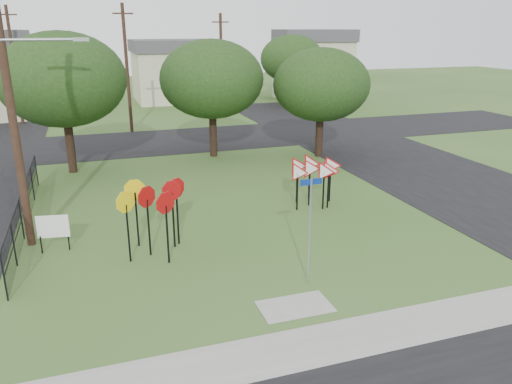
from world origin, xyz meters
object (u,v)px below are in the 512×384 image
stop_sign_cluster (154,202)px  info_board (53,228)px  yield_sign_cluster (314,170)px  street_name_sign (310,225)px

stop_sign_cluster → info_board: bearing=160.6°
stop_sign_cluster → yield_sign_cluster: 7.63m
yield_sign_cluster → info_board: (-10.44, -1.55, -0.68)m
stop_sign_cluster → street_name_sign: bearing=-41.9°
stop_sign_cluster → yield_sign_cluster: bearing=20.9°
stop_sign_cluster → info_board: size_ratio=1.85×
street_name_sign → yield_sign_cluster: (3.09, 6.33, -0.30)m
street_name_sign → info_board: 8.83m
info_board → street_name_sign: bearing=-33.0°
street_name_sign → info_board: size_ratio=2.47×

